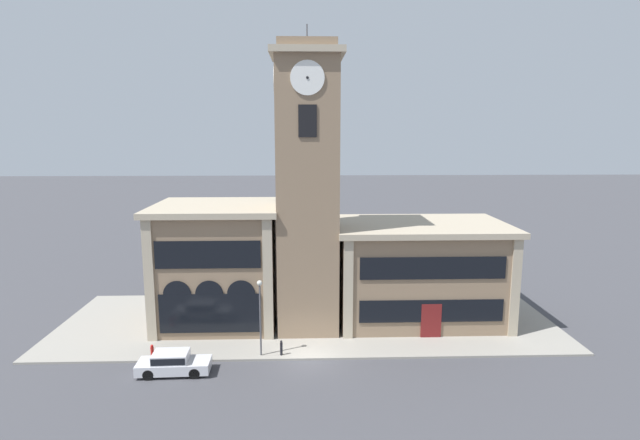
% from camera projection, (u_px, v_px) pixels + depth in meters
% --- Properties ---
extents(ground_plane, '(300.00, 300.00, 0.00)m').
position_uv_depth(ground_plane, '(309.00, 360.00, 33.59)').
color(ground_plane, '#424247').
extents(sidewalk_kerb, '(39.21, 13.73, 0.15)m').
position_uv_depth(sidewalk_kerb, '(308.00, 322.00, 40.34)').
color(sidewalk_kerb, gray).
rests_on(sidewalk_kerb, ground_plane).
extents(clock_tower, '(5.22, 5.22, 22.72)m').
position_uv_depth(clock_tower, '(308.00, 192.00, 37.24)').
color(clock_tower, '#897056').
rests_on(clock_tower, ground_plane).
extents(town_hall_left_wing, '(9.88, 9.11, 9.59)m').
position_uv_depth(town_hall_left_wing, '(218.00, 263.00, 39.91)').
color(town_hall_left_wing, '#897056').
rests_on(town_hall_left_wing, ground_plane).
extents(town_hall_right_wing, '(13.74, 9.11, 8.02)m').
position_uv_depth(town_hall_right_wing, '(419.00, 271.00, 40.58)').
color(town_hall_right_wing, '#897056').
rests_on(town_hall_right_wing, ground_plane).
extents(parked_car_near, '(4.61, 1.90, 1.43)m').
position_uv_depth(parked_car_near, '(173.00, 362.00, 31.65)').
color(parked_car_near, silver).
rests_on(parked_car_near, ground_plane).
extents(street_lamp, '(0.36, 0.36, 5.29)m').
position_uv_depth(street_lamp, '(260.00, 306.00, 33.47)').
color(street_lamp, '#4C4C51').
rests_on(street_lamp, sidewalk_kerb).
extents(bollard, '(0.18, 0.18, 1.06)m').
position_uv_depth(bollard, '(281.00, 348.00, 33.99)').
color(bollard, black).
rests_on(bollard, sidewalk_kerb).
extents(fire_hydrant, '(0.22, 0.22, 0.87)m').
position_uv_depth(fire_hydrant, '(152.00, 351.00, 33.74)').
color(fire_hydrant, red).
rests_on(fire_hydrant, sidewalk_kerb).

